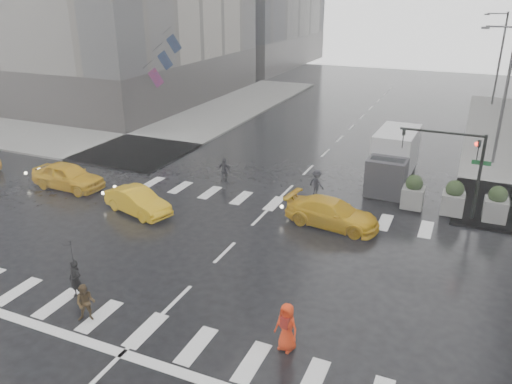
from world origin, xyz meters
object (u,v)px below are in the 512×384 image
at_px(taxi_front, 68,176).
at_px(box_truck, 393,158).
at_px(pedestrian_orange, 287,327).
at_px(pedestrian_brown, 86,303).
at_px(traffic_signal_pole, 460,158).
at_px(taxi_mid, 138,201).

distance_m(taxi_front, box_truck, 19.21).
bearing_deg(pedestrian_orange, box_truck, 102.18).
distance_m(pedestrian_brown, pedestrian_orange, 7.13).
xyz_separation_m(traffic_signal_pole, taxi_mid, (-15.09, -6.01, -2.56)).
distance_m(traffic_signal_pole, pedestrian_brown, 18.39).
xyz_separation_m(taxi_mid, box_truck, (11.43, 9.59, 1.01)).
bearing_deg(taxi_front, pedestrian_orange, -114.13).
height_order(pedestrian_orange, box_truck, box_truck).
distance_m(pedestrian_orange, taxi_front, 18.63).
bearing_deg(taxi_front, taxi_mid, -100.24).
bearing_deg(box_truck, pedestrian_brown, -111.19).
relative_size(taxi_front, box_truck, 0.76).
relative_size(pedestrian_orange, box_truck, 0.29).
bearing_deg(box_truck, traffic_signal_pole, -42.67).
xyz_separation_m(pedestrian_orange, taxi_mid, (-10.85, 6.95, -0.20)).
relative_size(pedestrian_brown, taxi_mid, 0.36).
height_order(taxi_front, box_truck, box_truck).
relative_size(traffic_signal_pole, taxi_front, 1.00).
bearing_deg(pedestrian_orange, taxi_front, 167.97).
relative_size(pedestrian_brown, taxi_front, 0.32).
distance_m(pedestrian_orange, box_truck, 16.58).
distance_m(traffic_signal_pole, box_truck, 5.35).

